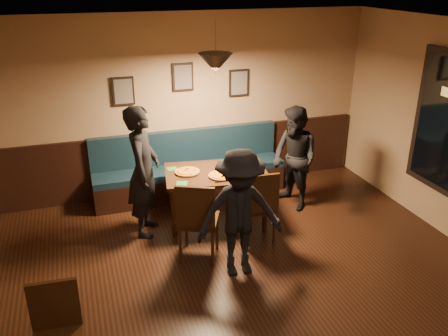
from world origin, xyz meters
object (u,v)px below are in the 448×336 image
booth_bench (190,166)px  dining_table (216,196)px  diner_left (143,172)px  diner_right (294,159)px  chair_near_left (199,219)px  tabasco_bottle (250,165)px  chair_near_right (256,205)px  soda_glass (261,170)px  diner_front (240,214)px

booth_bench → dining_table: size_ratio=2.14×
diner_left → diner_right: size_ratio=1.15×
dining_table → chair_near_left: chair_near_left is taller
diner_left → tabasco_bottle: diner_left is taller
chair_near_right → tabasco_bottle: (0.14, 0.62, 0.29)m
chair_near_left → soda_glass: size_ratio=7.04×
dining_table → diner_right: bearing=11.7°
chair_near_right → diner_front: 0.82m
chair_near_left → diner_right: bearing=51.8°
booth_bench → chair_near_right: size_ratio=2.92×
booth_bench → dining_table: bearing=-80.3°
booth_bench → tabasco_bottle: size_ratio=28.38×
tabasco_bottle → diner_left: bearing=178.4°
dining_table → diner_left: diner_left is taller
chair_near_left → diner_front: diner_front is taller
chair_near_right → diner_right: 1.18m
tabasco_bottle → chair_near_right: bearing=-102.9°
booth_bench → soda_glass: booth_bench is taller
chair_near_left → diner_front: bearing=-28.1°
diner_front → tabasco_bottle: size_ratio=14.71×
dining_table → soda_glass: size_ratio=9.38×
booth_bench → diner_front: (0.04, -2.20, 0.28)m
diner_right → tabasco_bottle: diner_right is taller
diner_right → tabasco_bottle: bearing=-96.6°
tabasco_bottle → soda_glass: bearing=-72.2°
chair_near_left → diner_front: size_ratio=0.68×
diner_right → tabasco_bottle: size_ratio=14.68×
chair_near_right → soda_glass: chair_near_right is taller
chair_near_left → chair_near_right: 0.83m
soda_glass → dining_table: bearing=152.6°
dining_table → diner_right: (1.22, 0.06, 0.40)m
dining_table → soda_glass: bearing=-18.3°
booth_bench → tabasco_bottle: booth_bench is taller
chair_near_right → soda_glass: 0.54m
chair_near_right → diner_left: (-1.34, 0.67, 0.38)m
booth_bench → diner_left: 1.30m
booth_bench → diner_front: 2.22m
diner_front → diner_right: bearing=49.1°
chair_near_left → diner_right: (1.71, 0.87, 0.25)m
diner_left → diner_right: 2.23m
booth_bench → diner_right: bearing=-31.6°
soda_glass → tabasco_bottle: (-0.08, 0.24, -0.02)m
diner_right → booth_bench: bearing=-135.9°
diner_right → soda_glass: size_ratio=10.38×
diner_front → booth_bench: bearing=94.9°
chair_near_right → diner_left: diner_left is taller
chair_near_left → diner_front: (0.36, -0.48, 0.25)m
chair_near_left → chair_near_right: chair_near_left is taller
diner_left → dining_table: bearing=-70.8°
dining_table → diner_right: diner_right is taller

